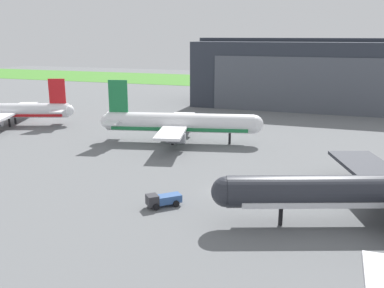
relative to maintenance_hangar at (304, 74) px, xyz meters
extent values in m
plane|color=slate|center=(-4.96, -89.08, -11.05)|extent=(440.00, 440.00, 0.00)
cube|color=#478A31|center=(-4.96, 71.54, -11.01)|extent=(440.00, 56.00, 0.08)
cube|color=#2D333D|center=(0.00, 0.09, -0.14)|extent=(72.76, 28.08, 21.84)
cube|color=#4C515B|center=(0.00, -14.10, -2.32)|extent=(55.30, 0.30, 17.47)
cube|color=#2D333D|center=(0.00, 0.09, 11.38)|extent=(72.76, 6.74, 1.20)
sphere|color=#282B33|center=(-1.45, -101.20, -6.39)|extent=(4.00, 4.00, 4.00)
cube|color=#282B33|center=(16.96, -83.32, -6.91)|extent=(13.14, 20.57, 0.56)
cylinder|color=gray|center=(16.71, -85.04, -8.35)|extent=(4.49, 3.47, 2.29)
cylinder|color=black|center=(5.31, -98.83, -9.76)|extent=(0.56, 0.56, 2.58)
cylinder|color=silver|center=(-73.85, -58.98, -6.92)|extent=(33.17, 14.99, 3.91)
sphere|color=silver|center=(-57.92, -53.32, -6.92)|extent=(3.05, 3.05, 3.05)
cube|color=red|center=(-73.85, -58.98, -8.00)|extent=(30.63, 14.13, 0.68)
cube|color=red|center=(-60.47, -54.23, -1.64)|extent=(4.28, 1.85, 6.65)
cube|color=silver|center=(-60.81, -51.23, -6.53)|extent=(4.70, 6.18, 0.28)
cube|color=silver|center=(-58.85, -56.77, -6.53)|extent=(4.70, 6.18, 0.28)
cube|color=silver|center=(-76.07, -50.69, -7.41)|extent=(10.10, 15.90, 0.56)
cylinder|color=gray|center=(-76.43, -52.09, -8.79)|extent=(4.22, 3.27, 2.15)
cylinder|color=black|center=(-73.26, -56.59, -9.97)|extent=(0.56, 0.56, 2.18)
cylinder|color=black|center=(-71.89, -60.46, -9.97)|extent=(0.56, 0.56, 2.18)
cylinder|color=white|center=(-22.41, -61.85, -6.32)|extent=(33.85, 11.47, 4.32)
sphere|color=white|center=(-5.95, -58.23, -6.32)|extent=(4.15, 4.15, 4.15)
sphere|color=white|center=(-38.87, -65.48, -6.32)|extent=(3.37, 3.37, 3.37)
cube|color=#1E7A42|center=(-22.41, -61.85, -7.51)|extent=(31.22, 10.94, 0.76)
cube|color=#1E7A42|center=(-36.23, -64.90, -0.49)|extent=(4.37, 1.33, 7.34)
cube|color=white|center=(-36.20, -68.19, -5.89)|extent=(4.26, 6.56, 0.28)
cube|color=white|center=(-37.58, -61.90, -5.89)|extent=(4.26, 6.56, 0.28)
cube|color=white|center=(-21.36, -69.71, -6.86)|extent=(8.16, 14.27, 0.56)
cube|color=white|center=(-24.76, -54.29, -6.86)|extent=(8.16, 14.27, 0.56)
cylinder|color=gray|center=(-20.81, -68.49, -8.35)|extent=(4.52, 3.20, 2.38)
cylinder|color=gray|center=(-23.75, -55.16, -8.35)|extent=(4.52, 3.20, 2.38)
cylinder|color=black|center=(-11.21, -59.39, -9.77)|extent=(0.56, 0.56, 2.57)
cylinder|color=black|center=(-23.24, -64.36, -9.77)|extent=(0.56, 0.56, 2.57)
cylinder|color=black|center=(-24.21, -59.93, -9.77)|extent=(0.56, 0.56, 2.57)
cube|color=#2D2D33|center=(-12.86, -99.05, -9.82)|extent=(2.38, 2.39, 1.50)
cube|color=#335693|center=(-11.00, -97.33, -10.01)|extent=(3.82, 3.72, 1.13)
cylinder|color=black|center=(-13.37, -98.16, -10.58)|extent=(0.88, 0.84, 0.96)
cylinder|color=black|center=(-12.01, -99.63, -10.58)|extent=(0.88, 0.84, 0.96)
cylinder|color=black|center=(-11.13, -96.09, -10.58)|extent=(0.88, 0.84, 0.96)
cylinder|color=black|center=(-9.77, -97.56, -10.58)|extent=(0.88, 0.84, 0.96)
camera|label=1|loc=(10.88, -151.46, 13.26)|focal=39.96mm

